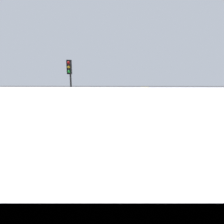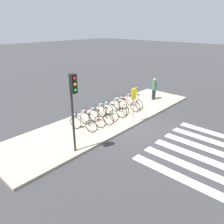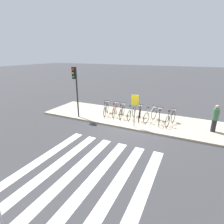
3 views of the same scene
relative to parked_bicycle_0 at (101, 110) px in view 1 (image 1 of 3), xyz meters
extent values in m
plane|color=#38383A|center=(2.27, -1.66, -0.57)|extent=(120.00, 120.00, 0.00)
cube|color=#B7A88E|center=(2.27, 0.12, -0.51)|extent=(13.52, 3.57, 0.12)
cube|color=silver|center=(0.02, -7.44, -0.56)|extent=(0.45, 8.00, 0.01)
cube|color=silver|center=(0.92, -7.44, -0.56)|extent=(0.45, 8.00, 0.01)
cube|color=silver|center=(1.82, -7.44, -0.56)|extent=(0.45, 8.00, 0.01)
cube|color=silver|center=(2.72, -7.44, -0.56)|extent=(0.45, 8.00, 0.01)
torus|color=black|center=(0.15, -0.55, -0.10)|extent=(0.22, 0.68, 0.70)
torus|color=black|center=(-0.10, 0.37, -0.10)|extent=(0.22, 0.68, 0.70)
cylinder|color=black|center=(0.02, -0.09, 0.19)|extent=(0.29, 0.95, 0.59)
cylinder|color=black|center=(0.12, -0.42, 0.22)|extent=(0.04, 0.04, 0.63)
cube|color=black|center=(0.12, -0.42, 0.55)|extent=(0.12, 0.21, 0.04)
cylinder|color=#262626|center=(-0.10, 0.37, 0.50)|extent=(0.45, 0.15, 0.02)
cube|color=gray|center=(-0.12, 0.42, 0.30)|extent=(0.28, 0.26, 0.18)
torus|color=black|center=(0.82, -0.51, -0.10)|extent=(0.19, 0.69, 0.70)
torus|color=black|center=(0.60, 0.43, -0.10)|extent=(0.19, 0.69, 0.70)
cylinder|color=red|center=(0.71, -0.04, 0.19)|extent=(0.25, 0.96, 0.59)
cylinder|color=red|center=(0.79, -0.38, 0.22)|extent=(0.04, 0.04, 0.63)
cube|color=black|center=(0.79, -0.38, 0.55)|extent=(0.11, 0.21, 0.04)
cylinder|color=#262626|center=(0.60, 0.43, 0.50)|extent=(0.45, 0.13, 0.02)
cube|color=gray|center=(0.59, 0.48, 0.30)|extent=(0.28, 0.25, 0.18)
torus|color=black|center=(1.38, -0.61, -0.10)|extent=(0.16, 0.69, 0.70)
torus|color=black|center=(1.20, 0.34, -0.10)|extent=(0.16, 0.69, 0.70)
cylinder|color=black|center=(1.29, -0.13, 0.19)|extent=(0.21, 0.97, 0.59)
cylinder|color=black|center=(1.35, -0.48, 0.22)|extent=(0.04, 0.04, 0.63)
cube|color=black|center=(1.35, -0.48, 0.55)|extent=(0.11, 0.21, 0.04)
cylinder|color=#262626|center=(1.20, 0.34, 0.50)|extent=(0.46, 0.11, 0.02)
cube|color=gray|center=(1.19, 0.39, 0.30)|extent=(0.27, 0.24, 0.18)
torus|color=black|center=(1.96, -0.49, -0.10)|extent=(0.04, 0.70, 0.70)
torus|color=black|center=(1.96, 0.47, -0.10)|extent=(0.04, 0.70, 0.70)
cylinder|color=#267238|center=(1.96, -0.01, 0.19)|extent=(0.04, 0.98, 0.59)
cylinder|color=#267238|center=(1.96, -0.36, 0.22)|extent=(0.03, 0.03, 0.63)
cube|color=black|center=(1.96, -0.36, 0.55)|extent=(0.07, 0.20, 0.04)
cylinder|color=#262626|center=(1.96, 0.47, 0.50)|extent=(0.46, 0.03, 0.02)
cube|color=gray|center=(1.96, 0.52, 0.30)|extent=(0.24, 0.20, 0.18)
torus|color=black|center=(2.64, -0.51, -0.10)|extent=(0.19, 0.69, 0.70)
torus|color=black|center=(2.43, 0.43, -0.10)|extent=(0.19, 0.69, 0.70)
cylinder|color=black|center=(2.54, -0.04, 0.19)|extent=(0.24, 0.96, 0.59)
cylinder|color=black|center=(2.61, -0.38, 0.22)|extent=(0.04, 0.04, 0.63)
cube|color=black|center=(2.61, -0.38, 0.55)|extent=(0.11, 0.21, 0.04)
cylinder|color=#262626|center=(2.43, 0.43, 0.50)|extent=(0.45, 0.12, 0.02)
cube|color=gray|center=(2.42, 0.48, 0.30)|extent=(0.28, 0.25, 0.18)
torus|color=black|center=(3.10, -0.42, -0.10)|extent=(0.24, 0.68, 0.70)
torus|color=black|center=(3.37, 0.50, -0.10)|extent=(0.24, 0.68, 0.70)
cylinder|color=beige|center=(3.24, 0.04, 0.19)|extent=(0.31, 0.95, 0.59)
cylinder|color=beige|center=(3.13, -0.29, 0.22)|extent=(0.04, 0.04, 0.63)
cube|color=black|center=(3.13, -0.29, 0.55)|extent=(0.12, 0.21, 0.04)
cylinder|color=#262626|center=(3.37, 0.50, 0.50)|extent=(0.45, 0.16, 0.02)
cube|color=gray|center=(3.39, 0.55, 0.30)|extent=(0.29, 0.26, 0.18)
torus|color=black|center=(3.93, -0.56, -0.10)|extent=(0.16, 0.69, 0.70)
torus|color=black|center=(3.76, 0.39, -0.10)|extent=(0.16, 0.69, 0.70)
cylinder|color=red|center=(3.85, -0.08, 0.19)|extent=(0.20, 0.97, 0.59)
cylinder|color=red|center=(3.91, -0.43, 0.22)|extent=(0.04, 0.04, 0.63)
cube|color=black|center=(3.91, -0.43, 0.55)|extent=(0.10, 0.21, 0.04)
cylinder|color=#262626|center=(3.76, 0.39, 0.50)|extent=(0.46, 0.10, 0.02)
cube|color=gray|center=(3.75, 0.44, 0.30)|extent=(0.27, 0.24, 0.18)
torus|color=black|center=(4.42, -0.50, -0.10)|extent=(0.19, 0.69, 0.70)
torus|color=black|center=(4.63, 0.43, -0.10)|extent=(0.19, 0.69, 0.70)
cylinder|color=black|center=(4.52, -0.04, 0.19)|extent=(0.25, 0.96, 0.59)
cylinder|color=black|center=(4.45, -0.37, 0.22)|extent=(0.04, 0.04, 0.63)
cube|color=black|center=(4.45, -0.37, 0.55)|extent=(0.11, 0.21, 0.04)
cylinder|color=#262626|center=(4.63, 0.43, 0.50)|extent=(0.45, 0.13, 0.02)
cube|color=gray|center=(4.64, 0.48, 0.30)|extent=(0.28, 0.25, 0.18)
cylinder|color=#23232D|center=(6.90, -0.03, -0.08)|extent=(0.26, 0.26, 0.73)
cylinder|color=#3F724C|center=(6.90, -0.03, 0.60)|extent=(0.34, 0.34, 0.65)
sphere|color=tan|center=(6.90, -0.03, 1.03)|extent=(0.21, 0.21, 0.21)
cylinder|color=#2D2D2D|center=(-1.53, -1.31, 1.27)|extent=(0.10, 0.10, 3.44)
cube|color=black|center=(-1.53, -1.49, 2.61)|extent=(0.24, 0.20, 0.75)
sphere|color=red|center=(-1.53, -1.59, 2.84)|extent=(0.14, 0.14, 0.14)
sphere|color=gold|center=(-1.53, -1.59, 2.61)|extent=(0.14, 0.14, 0.14)
sphere|color=green|center=(-1.53, -1.59, 2.38)|extent=(0.14, 0.14, 0.14)
cylinder|color=#99999E|center=(2.60, -1.36, 0.55)|extent=(0.06, 0.06, 2.00)
cube|color=yellow|center=(2.60, -1.38, 1.25)|extent=(0.44, 0.03, 0.60)
camera|label=1|loc=(1.14, -11.11, 1.97)|focal=28.00mm
camera|label=2|loc=(-6.60, -8.08, 4.74)|focal=35.00mm
camera|label=3|loc=(5.62, -10.80, 3.81)|focal=28.00mm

